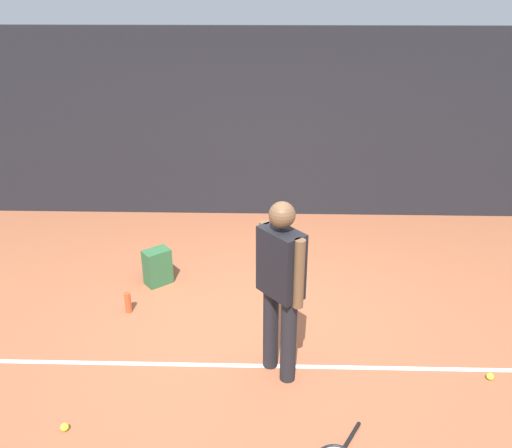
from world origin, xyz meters
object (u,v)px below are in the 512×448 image
at_px(tennis_player, 281,282).
at_px(tennis_ball_near_player, 65,427).
at_px(water_bottle, 128,303).
at_px(backpack, 157,267).
at_px(tennis_ball_by_fence, 490,376).

height_order(tennis_player, tennis_ball_near_player, tennis_player).
bearing_deg(tennis_player, water_bottle, 19.85).
bearing_deg(tennis_ball_near_player, water_bottle, 86.41).
bearing_deg(backpack, tennis_player, 93.66).
bearing_deg(tennis_player, tennis_ball_near_player, 73.03).
bearing_deg(tennis_ball_near_player, backpack, 82.50).
height_order(backpack, tennis_ball_by_fence, backpack).
distance_m(tennis_ball_by_fence, water_bottle, 3.68).
relative_size(tennis_ball_near_player, tennis_ball_by_fence, 1.00).
distance_m(backpack, tennis_ball_by_fence, 3.72).
xyz_separation_m(backpack, water_bottle, (-0.20, -0.63, -0.09)).
distance_m(backpack, water_bottle, 0.66).
bearing_deg(backpack, tennis_ball_by_fence, 115.38).
bearing_deg(water_bottle, tennis_ball_near_player, -93.59).
distance_m(tennis_ball_near_player, water_bottle, 1.69).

